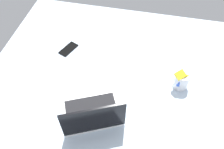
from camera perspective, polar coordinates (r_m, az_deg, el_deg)
name	(u,v)px	position (r cm, az deg, el deg)	size (l,w,h in cm)	color
bed_mattress	(126,85)	(158.66, 3.31, -2.55)	(180.00, 140.00, 18.00)	silver
laptop	(92,114)	(131.55, -4.81, -9.57)	(39.57, 34.62, 23.00)	silver
snack_cup	(182,80)	(148.49, 16.54, -1.18)	(11.04, 10.70, 14.09)	silver
cell_phone	(68,49)	(170.10, -10.53, 6.11)	(6.80, 14.00, 0.80)	black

